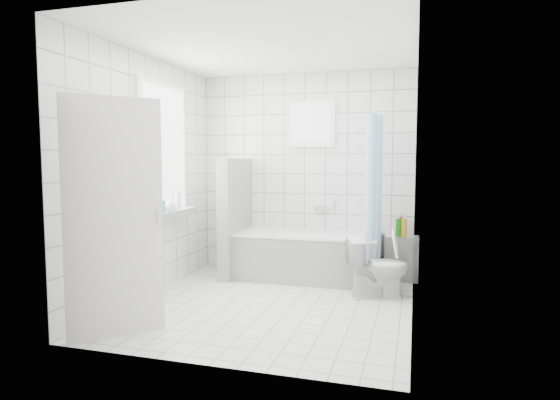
% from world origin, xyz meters
% --- Properties ---
extents(ground, '(3.00, 3.00, 0.00)m').
position_xyz_m(ground, '(0.00, 0.00, 0.00)').
color(ground, white).
rests_on(ground, ground).
extents(ceiling, '(3.00, 3.00, 0.00)m').
position_xyz_m(ceiling, '(0.00, 0.00, 2.60)').
color(ceiling, white).
rests_on(ceiling, ground).
extents(wall_back, '(2.80, 0.02, 2.60)m').
position_xyz_m(wall_back, '(0.00, 1.50, 1.30)').
color(wall_back, white).
rests_on(wall_back, ground).
extents(wall_front, '(2.80, 0.02, 2.60)m').
position_xyz_m(wall_front, '(0.00, -1.50, 1.30)').
color(wall_front, white).
rests_on(wall_front, ground).
extents(wall_left, '(0.02, 3.00, 2.60)m').
position_xyz_m(wall_left, '(-1.40, 0.00, 1.30)').
color(wall_left, white).
rests_on(wall_left, ground).
extents(wall_right, '(0.02, 3.00, 2.60)m').
position_xyz_m(wall_right, '(1.40, 0.00, 1.30)').
color(wall_right, white).
rests_on(wall_right, ground).
extents(window_left, '(0.01, 0.90, 1.40)m').
position_xyz_m(window_left, '(-1.35, 0.30, 1.60)').
color(window_left, white).
rests_on(window_left, wall_left).
extents(window_back, '(0.50, 0.01, 0.50)m').
position_xyz_m(window_back, '(0.10, 1.46, 1.95)').
color(window_back, white).
rests_on(window_back, wall_back).
extents(window_sill, '(0.18, 1.02, 0.08)m').
position_xyz_m(window_sill, '(-1.31, 0.30, 0.86)').
color(window_sill, white).
rests_on(window_sill, wall_left).
extents(door, '(0.57, 0.62, 2.00)m').
position_xyz_m(door, '(-0.98, -1.18, 1.00)').
color(door, silver).
rests_on(door, ground).
extents(bathtub, '(1.75, 0.77, 0.58)m').
position_xyz_m(bathtub, '(0.13, 1.12, 0.29)').
color(bathtub, white).
rests_on(bathtub, ground).
extents(partition_wall, '(0.15, 0.85, 1.50)m').
position_xyz_m(partition_wall, '(-0.81, 1.07, 0.75)').
color(partition_wall, white).
rests_on(partition_wall, ground).
extents(tiled_ledge, '(0.40, 0.24, 0.55)m').
position_xyz_m(tiled_ledge, '(1.26, 1.38, 0.28)').
color(tiled_ledge, white).
rests_on(tiled_ledge, ground).
extents(toilet, '(0.73, 0.55, 0.66)m').
position_xyz_m(toilet, '(1.03, 0.57, 0.33)').
color(toilet, white).
rests_on(toilet, ground).
extents(curtain_rod, '(0.02, 0.80, 0.02)m').
position_xyz_m(curtain_rod, '(0.95, 1.10, 2.00)').
color(curtain_rod, silver).
rests_on(curtain_rod, wall_back).
extents(shower_curtain, '(0.14, 0.48, 1.78)m').
position_xyz_m(shower_curtain, '(0.95, 0.97, 1.10)').
color(shower_curtain, '#4FACE7').
rests_on(shower_curtain, curtain_rod).
extents(tub_faucet, '(0.18, 0.06, 0.06)m').
position_xyz_m(tub_faucet, '(0.23, 1.46, 0.85)').
color(tub_faucet, silver).
rests_on(tub_faucet, wall_back).
extents(sill_bottles, '(0.18, 0.65, 0.27)m').
position_xyz_m(sill_bottles, '(-1.30, 0.20, 1.02)').
color(sill_bottles, silver).
rests_on(sill_bottles, window_sill).
extents(ledge_bottles, '(0.13, 0.19, 0.24)m').
position_xyz_m(ledge_bottles, '(1.24, 1.33, 0.67)').
color(ledge_bottles, gold).
rests_on(ledge_bottles, tiled_ledge).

